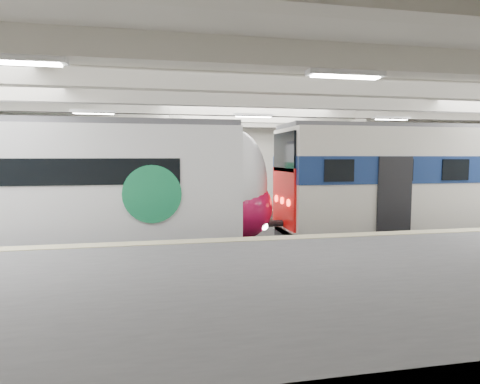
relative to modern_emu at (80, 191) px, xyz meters
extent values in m
cube|color=black|center=(6.18, 0.00, -2.25)|extent=(36.00, 24.00, 0.10)
cube|color=silver|center=(6.18, 0.00, 3.35)|extent=(36.00, 24.00, 0.20)
cube|color=beige|center=(6.18, 10.00, 0.55)|extent=(30.00, 0.10, 5.50)
cube|color=#555558|center=(6.18, -6.50, -1.65)|extent=(30.00, 7.00, 1.10)
cube|color=beige|center=(6.18, -3.25, -1.09)|extent=(30.00, 0.50, 0.02)
cube|color=beige|center=(3.18, 3.00, 0.55)|extent=(0.50, 0.50, 5.50)
cube|color=beige|center=(11.18, 3.00, 0.55)|extent=(0.50, 0.50, 5.50)
cube|color=beige|center=(6.18, 0.00, 3.05)|extent=(30.00, 18.00, 0.50)
cube|color=#59544C|center=(6.18, 0.00, -2.12)|extent=(30.00, 1.52, 0.16)
cube|color=#59544C|center=(6.18, 5.50, -2.12)|extent=(30.00, 1.52, 0.16)
cylinder|color=black|center=(6.18, 0.00, 2.50)|extent=(30.00, 0.03, 0.03)
cylinder|color=black|center=(6.18, 5.50, 2.50)|extent=(30.00, 0.03, 0.03)
cube|color=white|center=(6.18, -2.00, 2.72)|extent=(26.00, 8.40, 0.12)
cube|color=white|center=(-1.23, 0.00, 0.19)|extent=(12.56, 2.80, 3.77)
ellipsoid|color=white|center=(5.05, 0.00, 0.19)|extent=(2.22, 2.75, 3.69)
ellipsoid|color=#BB0F43|center=(5.17, 0.00, -0.64)|extent=(2.36, 2.80, 2.26)
cylinder|color=#198C53|center=(2.29, -1.43, 0.00)|extent=(1.74, 0.06, 1.74)
cube|color=#4C4C51|center=(-1.23, 0.00, 2.17)|extent=(12.56, 2.30, 0.20)
cube|color=black|center=(-1.23, 0.00, -1.85)|extent=(12.56, 1.96, 0.70)
cube|color=beige|center=(13.56, 0.00, 0.21)|extent=(13.40, 2.94, 3.81)
cube|color=navy|center=(13.56, 0.00, 0.67)|extent=(13.44, 3.00, 0.93)
cube|color=red|center=(6.82, 0.00, -0.33)|extent=(0.08, 2.50, 2.10)
cube|color=black|center=(6.82, 0.00, 1.28)|extent=(0.08, 2.35, 1.37)
cube|color=#4C4C51|center=(13.56, 0.00, 2.19)|extent=(13.40, 2.29, 0.16)
cube|color=black|center=(13.56, 0.00, -1.85)|extent=(13.40, 2.06, 0.70)
cube|color=white|center=(-1.82, 5.50, 0.02)|extent=(12.68, 2.64, 3.44)
cube|color=#198C53|center=(-1.82, 5.50, 0.47)|extent=(12.72, 2.69, 0.72)
cube|color=#4C4C51|center=(-1.82, 5.50, 1.83)|extent=(12.68, 2.19, 0.16)
cube|color=black|center=(-1.82, 5.50, -1.90)|extent=(12.68, 2.37, 0.60)
camera|label=1|loc=(2.54, -13.56, 1.10)|focal=30.00mm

